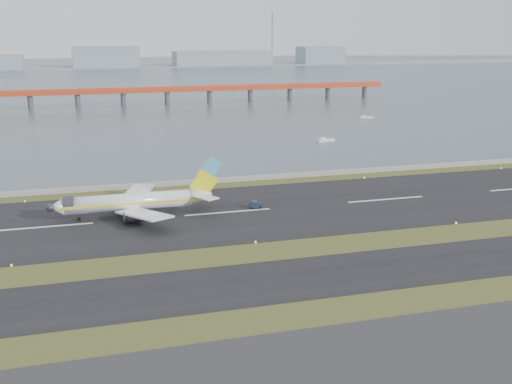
{
  "coord_description": "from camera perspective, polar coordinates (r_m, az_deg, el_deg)",
  "views": [
    {
      "loc": [
        -33.54,
        -106.84,
        40.82
      ],
      "look_at": [
        4.36,
        22.0,
        6.5
      ],
      "focal_mm": 45.0,
      "sensor_mm": 36.0,
      "label": 1
    }
  ],
  "objects": [
    {
      "name": "bay_water",
      "position": [
        569.29,
        -13.17,
        9.85
      ],
      "size": [
        1400.0,
        800.0,
        1.3
      ],
      "primitive_type": "cube",
      "color": "#40505C",
      "rests_on": "ground"
    },
    {
      "name": "red_pier",
      "position": [
        362.39,
        -7.92,
        8.89
      ],
      "size": [
        260.0,
        5.0,
        10.2
      ],
      "color": "#BD4020",
      "rests_on": "ground"
    },
    {
      "name": "workboat_near",
      "position": [
        240.47,
        6.16,
        4.61
      ],
      "size": [
        7.42,
        3.74,
        1.73
      ],
      "rotation": [
        0.0,
        0.0,
        0.22
      ],
      "color": "silver",
      "rests_on": "ground"
    },
    {
      "name": "seawall",
      "position": [
        174.89,
        -4.89,
        0.95
      ],
      "size": [
        1000.0,
        2.5,
        1.0
      ],
      "primitive_type": "cube",
      "color": "#959690",
      "rests_on": "ground"
    },
    {
      "name": "taxiway_strip",
      "position": [
        108.54,
        2.88,
        -7.75
      ],
      "size": [
        1000.0,
        18.0,
        0.1
      ],
      "primitive_type": "cube",
      "color": "black",
      "rests_on": "ground"
    },
    {
      "name": "workboat_far",
      "position": [
        307.01,
        9.77,
        6.58
      ],
      "size": [
        6.46,
        2.84,
        1.52
      ],
      "rotation": [
        0.0,
        0.0,
        -0.14
      ],
      "color": "silver",
      "rests_on": "ground"
    },
    {
      "name": "airliner",
      "position": [
        145.17,
        -10.61,
        -0.83
      ],
      "size": [
        38.52,
        32.89,
        12.8
      ],
      "color": "white",
      "rests_on": "ground"
    },
    {
      "name": "pushback_tug",
      "position": [
        149.54,
        -0.03,
        -1.17
      ],
      "size": [
        2.95,
        1.96,
        1.77
      ],
      "rotation": [
        0.0,
        0.0,
        -0.14
      ],
      "color": "#121F32",
      "rests_on": "ground"
    },
    {
      "name": "runway_strip",
      "position": [
        146.67,
        -2.52,
        -1.82
      ],
      "size": [
        1000.0,
        45.0,
        0.1
      ],
      "primitive_type": "cube",
      "color": "black",
      "rests_on": "ground"
    },
    {
      "name": "far_shoreline",
      "position": [
        729.19,
        -12.92,
        11.25
      ],
      "size": [
        1400.0,
        80.0,
        60.5
      ],
      "color": "#86949E",
      "rests_on": "ground"
    },
    {
      "name": "ground",
      "position": [
        119.19,
        0.98,
        -5.7
      ],
      "size": [
        1000.0,
        1000.0,
        0.0
      ],
      "primitive_type": "plane",
      "color": "#334518",
      "rests_on": "ground"
    }
  ]
}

